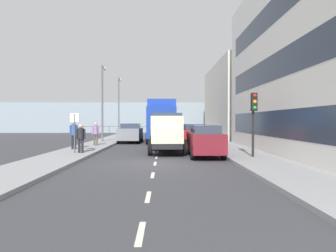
{
  "coord_description": "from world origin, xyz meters",
  "views": [
    {
      "loc": [
        -0.41,
        13.04,
        1.95
      ],
      "look_at": [
        -0.71,
        -9.06,
        1.56
      ],
      "focal_mm": 30.69,
      "sensor_mm": 36.0,
      "label": 1
    }
  ],
  "objects_px": {
    "truck_vintage_cream": "(167,134)",
    "street_sign": "(74,126)",
    "pedestrian_with_bag": "(96,132)",
    "car_grey_oppositeside_0": "(131,133)",
    "car_red_kerbside_1": "(194,135)",
    "traffic_light_near": "(254,111)",
    "lorry_cargo_blue": "(162,120)",
    "pedestrian_couple_a": "(81,136)",
    "lamp_post_far": "(119,101)",
    "lamp_post_promenade": "(103,96)",
    "car_maroon_kerbside_near": "(205,141)",
    "pedestrian_couple_b": "(74,132)"
  },
  "relations": [
    {
      "from": "car_maroon_kerbside_near",
      "to": "car_grey_oppositeside_0",
      "type": "distance_m",
      "value": 11.72
    },
    {
      "from": "car_red_kerbside_1",
      "to": "pedestrian_with_bag",
      "type": "distance_m",
      "value": 7.25
    },
    {
      "from": "pedestrian_couple_a",
      "to": "lamp_post_promenade",
      "type": "distance_m",
      "value": 9.73
    },
    {
      "from": "truck_vintage_cream",
      "to": "street_sign",
      "type": "bearing_deg",
      "value": 12.04
    },
    {
      "from": "pedestrian_couple_a",
      "to": "street_sign",
      "type": "xyz_separation_m",
      "value": [
        0.36,
        -0.04,
        0.59
      ]
    },
    {
      "from": "car_grey_oppositeside_0",
      "to": "lamp_post_far",
      "type": "distance_m",
      "value": 9.47
    },
    {
      "from": "truck_vintage_cream",
      "to": "car_red_kerbside_1",
      "type": "height_order",
      "value": "truck_vintage_cream"
    },
    {
      "from": "pedestrian_couple_b",
      "to": "pedestrian_with_bag",
      "type": "height_order",
      "value": "pedestrian_couple_b"
    },
    {
      "from": "lorry_cargo_blue",
      "to": "car_red_kerbside_1",
      "type": "xyz_separation_m",
      "value": [
        -2.41,
        5.45,
        -1.18
      ]
    },
    {
      "from": "lorry_cargo_blue",
      "to": "lamp_post_promenade",
      "type": "xyz_separation_m",
      "value": [
        5.22,
        1.12,
        2.05
      ]
    },
    {
      "from": "pedestrian_couple_a",
      "to": "car_maroon_kerbside_near",
      "type": "bearing_deg",
      "value": 173.46
    },
    {
      "from": "car_red_kerbside_1",
      "to": "car_grey_oppositeside_0",
      "type": "distance_m",
      "value": 7.11
    },
    {
      "from": "traffic_light_near",
      "to": "car_maroon_kerbside_near",
      "type": "bearing_deg",
      "value": -27.97
    },
    {
      "from": "pedestrian_with_bag",
      "to": "pedestrian_couple_a",
      "type": "bearing_deg",
      "value": 93.78
    },
    {
      "from": "car_maroon_kerbside_near",
      "to": "lamp_post_promenade",
      "type": "distance_m",
      "value": 13.0
    },
    {
      "from": "lamp_post_promenade",
      "to": "lamp_post_far",
      "type": "xyz_separation_m",
      "value": [
        -0.02,
        -9.0,
        0.16
      ]
    },
    {
      "from": "lorry_cargo_blue",
      "to": "lamp_post_promenade",
      "type": "distance_m",
      "value": 5.72
    },
    {
      "from": "pedestrian_couple_b",
      "to": "pedestrian_with_bag",
      "type": "relative_size",
      "value": 1.07
    },
    {
      "from": "car_maroon_kerbside_near",
      "to": "car_grey_oppositeside_0",
      "type": "xyz_separation_m",
      "value": [
        5.23,
        -10.49,
        0.0
      ]
    },
    {
      "from": "pedestrian_with_bag",
      "to": "car_grey_oppositeside_0",
      "type": "bearing_deg",
      "value": -112.82
    },
    {
      "from": "truck_vintage_cream",
      "to": "pedestrian_couple_a",
      "type": "xyz_separation_m",
      "value": [
        4.9,
        1.17,
        -0.08
      ]
    },
    {
      "from": "truck_vintage_cream",
      "to": "pedestrian_couple_b",
      "type": "bearing_deg",
      "value": -8.85
    },
    {
      "from": "truck_vintage_cream",
      "to": "car_red_kerbside_1",
      "type": "distance_m",
      "value": 4.24
    },
    {
      "from": "pedestrian_with_bag",
      "to": "traffic_light_near",
      "type": "bearing_deg",
      "value": 144.04
    },
    {
      "from": "pedestrian_couple_b",
      "to": "lamp_post_far",
      "type": "relative_size",
      "value": 0.26
    },
    {
      "from": "traffic_light_near",
      "to": "lorry_cargo_blue",
      "type": "bearing_deg",
      "value": -69.18
    },
    {
      "from": "car_red_kerbside_1",
      "to": "lamp_post_promenade",
      "type": "height_order",
      "value": "lamp_post_promenade"
    },
    {
      "from": "traffic_light_near",
      "to": "lamp_post_far",
      "type": "distance_m",
      "value": 22.58
    },
    {
      "from": "truck_vintage_cream",
      "to": "car_red_kerbside_1",
      "type": "bearing_deg",
      "value": -118.54
    },
    {
      "from": "car_red_kerbside_1",
      "to": "lamp_post_far",
      "type": "distance_m",
      "value": 15.72
    },
    {
      "from": "truck_vintage_cream",
      "to": "traffic_light_near",
      "type": "xyz_separation_m",
      "value": [
        -4.3,
        3.17,
        1.29
      ]
    },
    {
      "from": "car_red_kerbside_1",
      "to": "lamp_post_far",
      "type": "xyz_separation_m",
      "value": [
        7.61,
        -13.33,
        3.39
      ]
    },
    {
      "from": "lorry_cargo_blue",
      "to": "pedestrian_couple_a",
      "type": "bearing_deg",
      "value": 66.44
    },
    {
      "from": "car_red_kerbside_1",
      "to": "traffic_light_near",
      "type": "relative_size",
      "value": 1.43
    },
    {
      "from": "car_red_kerbside_1",
      "to": "pedestrian_couple_b",
      "type": "height_order",
      "value": "pedestrian_couple_b"
    },
    {
      "from": "lorry_cargo_blue",
      "to": "pedestrian_couple_b",
      "type": "distance_m",
      "value": 9.98
    },
    {
      "from": "traffic_light_near",
      "to": "lamp_post_promenade",
      "type": "xyz_separation_m",
      "value": [
        9.91,
        -11.22,
        1.65
      ]
    },
    {
      "from": "car_maroon_kerbside_near",
      "to": "car_red_kerbside_1",
      "type": "xyz_separation_m",
      "value": [
        0.0,
        -5.68,
        0.0
      ]
    },
    {
      "from": "traffic_light_near",
      "to": "lamp_post_far",
      "type": "height_order",
      "value": "lamp_post_far"
    },
    {
      "from": "car_red_kerbside_1",
      "to": "pedestrian_couple_a",
      "type": "height_order",
      "value": "pedestrian_couple_a"
    },
    {
      "from": "pedestrian_couple_a",
      "to": "traffic_light_near",
      "type": "bearing_deg",
      "value": 167.72
    },
    {
      "from": "lorry_cargo_blue",
      "to": "traffic_light_near",
      "type": "relative_size",
      "value": 2.56
    },
    {
      "from": "car_red_kerbside_1",
      "to": "car_grey_oppositeside_0",
      "type": "xyz_separation_m",
      "value": [
        5.23,
        -4.81,
        0.0
      ]
    },
    {
      "from": "car_maroon_kerbside_near",
      "to": "pedestrian_couple_a",
      "type": "distance_m",
      "value": 6.97
    },
    {
      "from": "street_sign",
      "to": "lamp_post_promenade",
      "type": "bearing_deg",
      "value": -87.77
    },
    {
      "from": "lorry_cargo_blue",
      "to": "lamp_post_promenade",
      "type": "bearing_deg",
      "value": 12.1
    },
    {
      "from": "lorry_cargo_blue",
      "to": "lamp_post_promenade",
      "type": "relative_size",
      "value": 1.22
    },
    {
      "from": "pedestrian_couple_a",
      "to": "lamp_post_far",
      "type": "relative_size",
      "value": 0.23
    },
    {
      "from": "car_maroon_kerbside_near",
      "to": "lamp_post_promenade",
      "type": "height_order",
      "value": "lamp_post_promenade"
    },
    {
      "from": "lorry_cargo_blue",
      "to": "car_grey_oppositeside_0",
      "type": "relative_size",
      "value": 1.82
    }
  ]
}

